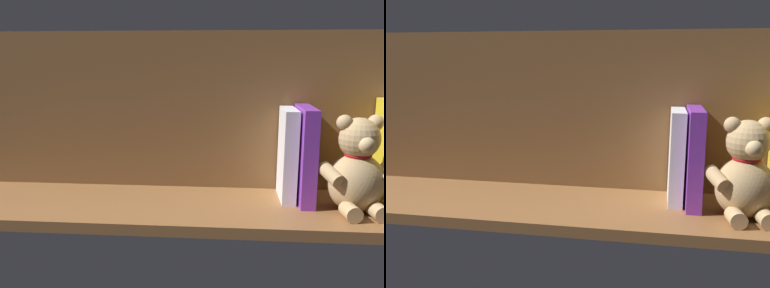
# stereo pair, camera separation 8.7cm
# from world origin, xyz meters

# --- Properties ---
(ground_plane) EXTENTS (1.18, 0.27, 0.02)m
(ground_plane) POSITION_xyz_m (0.00, 0.00, -0.01)
(ground_plane) COLOR brown
(shelf_back_panel) EXTENTS (1.18, 0.02, 0.35)m
(shelf_back_panel) POSITION_xyz_m (0.00, -0.11, 0.18)
(shelf_back_panel) COLOR brown
(shelf_back_panel) RESTS_ON ground_plane
(teddy_bear) EXTENTS (0.15, 0.13, 0.19)m
(teddy_bear) POSITION_xyz_m (-0.32, 0.03, 0.08)
(teddy_bear) COLOR tan
(teddy_bear) RESTS_ON ground_plane
(book_3) EXTENTS (0.03, 0.14, 0.20)m
(book_3) POSITION_xyz_m (-0.23, -0.03, 0.10)
(book_3) COLOR purple
(book_3) RESTS_ON ground_plane
(book_4) EXTENTS (0.03, 0.12, 0.19)m
(book_4) POSITION_xyz_m (-0.20, -0.04, 0.10)
(book_4) COLOR silver
(book_4) RESTS_ON ground_plane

